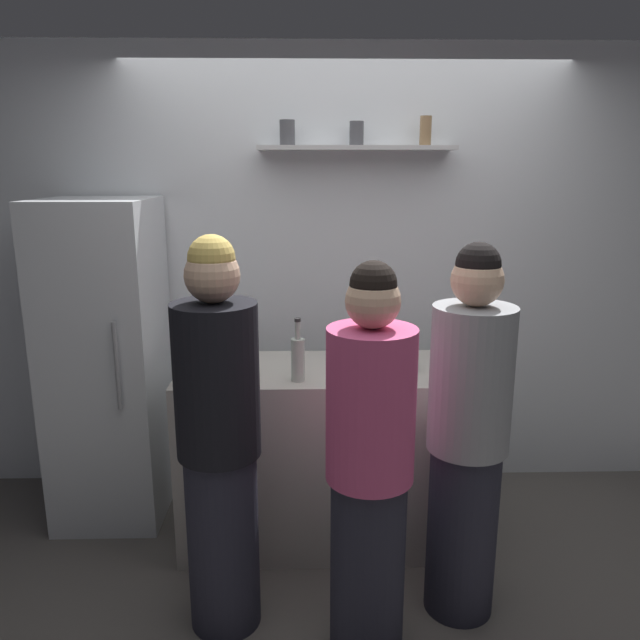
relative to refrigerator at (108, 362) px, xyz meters
name	(u,v)px	position (x,y,z in m)	size (l,w,h in m)	color
ground_plane	(358,602)	(1.32, -0.85, -0.88)	(5.28, 5.28, 0.00)	#59544F
back_wall_assembly	(344,273)	(1.32, 0.40, 0.42)	(4.80, 0.32, 2.60)	white
refrigerator	(108,362)	(0.00, 0.00, 0.00)	(0.57, 0.69, 1.77)	silver
counter	(320,454)	(1.16, -0.30, -0.41)	(1.42, 0.61, 0.94)	#B7B2A8
baking_pan	(381,360)	(1.47, -0.25, 0.08)	(0.34, 0.24, 0.05)	gray
utensil_holder	(243,370)	(0.79, -0.52, 0.12)	(0.10, 0.10, 0.22)	#B2B2B7
wine_bottle_amber_glass	(181,360)	(0.51, -0.54, 0.18)	(0.07, 0.07, 0.32)	#472814
wine_bottle_pale_glass	(298,357)	(1.05, -0.49, 0.17)	(0.06, 0.06, 0.30)	#B2BFB2
water_bottle_plastic	(202,352)	(0.58, -0.39, 0.17)	(0.09, 0.09, 0.25)	silver
person_blonde	(219,444)	(0.73, -0.95, -0.05)	(0.34, 0.34, 1.68)	#262633
person_pink_top	(369,469)	(1.33, -1.09, -0.10)	(0.34, 0.34, 1.60)	#262633
person_grey_hoodie	(467,440)	(1.76, -0.89, -0.07)	(0.34, 0.34, 1.64)	#262633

